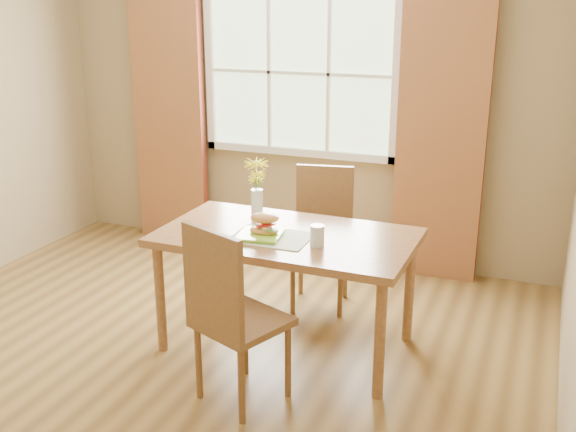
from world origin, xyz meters
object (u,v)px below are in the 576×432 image
at_px(dining_table, 287,246).
at_px(chair_far, 322,230).
at_px(water_glass, 317,236).
at_px(flower_vase, 257,183).
at_px(croissant_sandwich, 265,224).
at_px(chair_near, 229,310).

height_order(dining_table, chair_far, chair_far).
relative_size(dining_table, water_glass, 12.47).
distance_m(water_glass, flower_vase, 0.65).
xyz_separation_m(croissant_sandwich, flower_vase, (-0.19, 0.32, 0.15)).
relative_size(chair_far, flower_vase, 2.53).
bearing_deg(dining_table, water_glass, -27.72).
relative_size(chair_near, croissant_sandwich, 5.16).
bearing_deg(croissant_sandwich, flower_vase, 109.55).
xyz_separation_m(chair_far, croissant_sandwich, (-0.08, -0.80, 0.29)).
bearing_deg(chair_far, water_glass, -84.06).
distance_m(dining_table, water_glass, 0.30).
relative_size(chair_near, chair_far, 1.04).
bearing_deg(croissant_sandwich, chair_far, 72.77).
distance_m(chair_far, flower_vase, 0.71).
distance_m(croissant_sandwich, water_glass, 0.33).
bearing_deg(dining_table, croissant_sandwich, -132.26).
bearing_deg(water_glass, chair_far, 106.91).
height_order(croissant_sandwich, water_glass, croissant_sandwich).
relative_size(dining_table, croissant_sandwich, 7.81).
distance_m(chair_far, croissant_sandwich, 0.86).
xyz_separation_m(dining_table, chair_far, (-0.02, 0.70, -0.13)).
xyz_separation_m(dining_table, flower_vase, (-0.29, 0.22, 0.30)).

